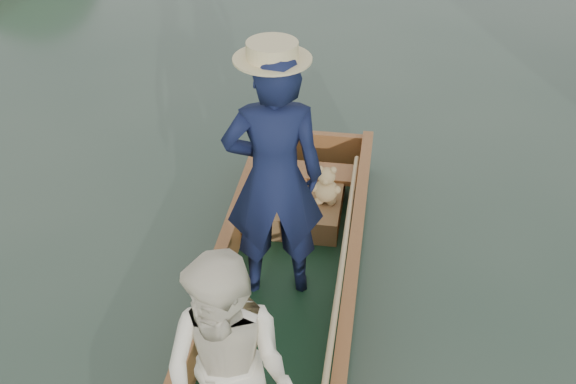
# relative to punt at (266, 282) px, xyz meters

# --- Properties ---
(ground) EXTENTS (120.00, 120.00, 0.00)m
(ground) POSITION_rel_punt_xyz_m (0.05, 0.08, -0.67)
(ground) COLOR #283D30
(ground) RESTS_ON ground
(punt) EXTENTS (1.12, 5.00, 2.10)m
(punt) POSITION_rel_punt_xyz_m (0.00, 0.00, 0.00)
(punt) COLOR black
(punt) RESTS_ON ground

